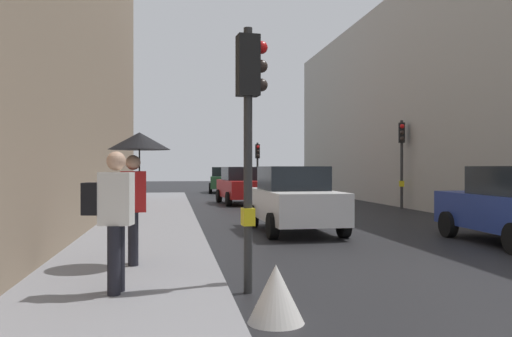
{
  "coord_description": "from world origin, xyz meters",
  "views": [
    {
      "loc": [
        -5.25,
        -7.64,
        1.73
      ],
      "look_at": [
        -2.17,
        11.93,
        1.69
      ],
      "focal_mm": 37.08,
      "sensor_mm": 36.0,
      "label": 1
    }
  ],
  "objects_px": {
    "traffic_light_mid_street": "(402,148)",
    "warning_sign_triangle": "(276,294)",
    "car_green_estate": "(224,180)",
    "pedestrian_with_umbrella": "(137,161)",
    "car_white_compact": "(294,199)",
    "traffic_light_near_left": "(250,110)",
    "traffic_light_far_median": "(258,159)",
    "pedestrian_with_black_backpack": "(113,213)",
    "car_red_sedan": "(242,185)"
  },
  "relations": [
    {
      "from": "car_green_estate",
      "to": "warning_sign_triangle",
      "type": "height_order",
      "value": "car_green_estate"
    },
    {
      "from": "traffic_light_far_median",
      "to": "car_red_sedan",
      "type": "height_order",
      "value": "traffic_light_far_median"
    },
    {
      "from": "car_white_compact",
      "to": "warning_sign_triangle",
      "type": "height_order",
      "value": "car_white_compact"
    },
    {
      "from": "traffic_light_mid_street",
      "to": "pedestrian_with_black_backpack",
      "type": "bearing_deg",
      "value": -125.92
    },
    {
      "from": "car_white_compact",
      "to": "car_red_sedan",
      "type": "bearing_deg",
      "value": 89.96
    },
    {
      "from": "traffic_light_mid_street",
      "to": "traffic_light_near_left",
      "type": "height_order",
      "value": "traffic_light_mid_street"
    },
    {
      "from": "traffic_light_far_median",
      "to": "car_white_compact",
      "type": "height_order",
      "value": "traffic_light_far_median"
    },
    {
      "from": "pedestrian_with_umbrella",
      "to": "traffic_light_far_median",
      "type": "bearing_deg",
      "value": 76.04
    },
    {
      "from": "warning_sign_triangle",
      "to": "car_green_estate",
      "type": "bearing_deg",
      "value": 85.66
    },
    {
      "from": "car_red_sedan",
      "to": "car_white_compact",
      "type": "relative_size",
      "value": 1.02
    },
    {
      "from": "pedestrian_with_umbrella",
      "to": "pedestrian_with_black_backpack",
      "type": "distance_m",
      "value": 2.07
    },
    {
      "from": "traffic_light_far_median",
      "to": "car_green_estate",
      "type": "bearing_deg",
      "value": 105.75
    },
    {
      "from": "pedestrian_with_black_backpack",
      "to": "car_red_sedan",
      "type": "bearing_deg",
      "value": 77.61
    },
    {
      "from": "traffic_light_far_median",
      "to": "pedestrian_with_black_backpack",
      "type": "bearing_deg",
      "value": -103.27
    },
    {
      "from": "car_red_sedan",
      "to": "pedestrian_with_black_backpack",
      "type": "height_order",
      "value": "pedestrian_with_black_backpack"
    },
    {
      "from": "traffic_light_mid_street",
      "to": "car_green_estate",
      "type": "height_order",
      "value": "traffic_light_mid_street"
    },
    {
      "from": "traffic_light_far_median",
      "to": "traffic_light_near_left",
      "type": "distance_m",
      "value": 24.22
    },
    {
      "from": "traffic_light_mid_street",
      "to": "car_green_estate",
      "type": "bearing_deg",
      "value": 111.06
    },
    {
      "from": "traffic_light_far_median",
      "to": "pedestrian_with_umbrella",
      "type": "xyz_separation_m",
      "value": [
        -5.56,
        -22.36,
        -0.38
      ]
    },
    {
      "from": "traffic_light_mid_street",
      "to": "warning_sign_triangle",
      "type": "distance_m",
      "value": 17.42
    },
    {
      "from": "pedestrian_with_umbrella",
      "to": "warning_sign_triangle",
      "type": "xyz_separation_m",
      "value": [
        1.7,
        -2.97,
        -1.52
      ]
    },
    {
      "from": "traffic_light_mid_street",
      "to": "pedestrian_with_black_backpack",
      "type": "height_order",
      "value": "traffic_light_mid_street"
    },
    {
      "from": "traffic_light_near_left",
      "to": "warning_sign_triangle",
      "type": "bearing_deg",
      "value": -86.51
    },
    {
      "from": "traffic_light_far_median",
      "to": "traffic_light_near_left",
      "type": "relative_size",
      "value": 0.88
    },
    {
      "from": "car_green_estate",
      "to": "car_red_sedan",
      "type": "bearing_deg",
      "value": -91.08
    },
    {
      "from": "car_white_compact",
      "to": "warning_sign_triangle",
      "type": "bearing_deg",
      "value": -104.47
    },
    {
      "from": "car_white_compact",
      "to": "pedestrian_with_black_backpack",
      "type": "height_order",
      "value": "pedestrian_with_black_backpack"
    },
    {
      "from": "car_green_estate",
      "to": "warning_sign_triangle",
      "type": "xyz_separation_m",
      "value": [
        -2.33,
        -30.73,
        -0.55
      ]
    },
    {
      "from": "car_green_estate",
      "to": "car_white_compact",
      "type": "xyz_separation_m",
      "value": [
        -0.22,
        -22.56,
        0.0
      ]
    },
    {
      "from": "traffic_light_near_left",
      "to": "pedestrian_with_black_backpack",
      "type": "bearing_deg",
      "value": -167.12
    },
    {
      "from": "pedestrian_with_black_backpack",
      "to": "car_green_estate",
      "type": "bearing_deg",
      "value": 81.93
    },
    {
      "from": "traffic_light_far_median",
      "to": "pedestrian_with_black_backpack",
      "type": "distance_m",
      "value": 25.0
    },
    {
      "from": "traffic_light_mid_street",
      "to": "pedestrian_with_umbrella",
      "type": "bearing_deg",
      "value": -129.56
    },
    {
      "from": "traffic_light_near_left",
      "to": "car_white_compact",
      "type": "bearing_deg",
      "value": 71.95
    },
    {
      "from": "traffic_light_mid_street",
      "to": "traffic_light_far_median",
      "type": "height_order",
      "value": "traffic_light_mid_street"
    },
    {
      "from": "car_red_sedan",
      "to": "car_green_estate",
      "type": "xyz_separation_m",
      "value": [
        0.22,
        11.52,
        0.0
      ]
    },
    {
      "from": "car_white_compact",
      "to": "pedestrian_with_black_backpack",
      "type": "distance_m",
      "value": 8.19
    },
    {
      "from": "car_white_compact",
      "to": "warning_sign_triangle",
      "type": "relative_size",
      "value": 6.52
    },
    {
      "from": "car_green_estate",
      "to": "pedestrian_with_umbrella",
      "type": "distance_m",
      "value": 28.07
    },
    {
      "from": "car_white_compact",
      "to": "pedestrian_with_black_backpack",
      "type": "relative_size",
      "value": 2.39
    },
    {
      "from": "traffic_light_mid_street",
      "to": "warning_sign_triangle",
      "type": "relative_size",
      "value": 5.7
    },
    {
      "from": "traffic_light_far_median",
      "to": "warning_sign_triangle",
      "type": "relative_size",
      "value": 4.95
    },
    {
      "from": "traffic_light_near_left",
      "to": "car_white_compact",
      "type": "relative_size",
      "value": 0.86
    },
    {
      "from": "traffic_light_mid_street",
      "to": "car_green_estate",
      "type": "xyz_separation_m",
      "value": [
        -6.01,
        15.6,
        -1.68
      ]
    },
    {
      "from": "traffic_light_near_left",
      "to": "car_red_sedan",
      "type": "bearing_deg",
      "value": 82.93
    },
    {
      "from": "car_white_compact",
      "to": "pedestrian_with_umbrella",
      "type": "xyz_separation_m",
      "value": [
        -3.81,
        -5.2,
        0.96
      ]
    },
    {
      "from": "traffic_light_far_median",
      "to": "car_white_compact",
      "type": "distance_m",
      "value": 17.3
    },
    {
      "from": "car_green_estate",
      "to": "pedestrian_with_umbrella",
      "type": "relative_size",
      "value": 2.02
    },
    {
      "from": "traffic_light_near_left",
      "to": "pedestrian_with_umbrella",
      "type": "bearing_deg",
      "value": 136.31
    },
    {
      "from": "car_green_estate",
      "to": "pedestrian_with_black_backpack",
      "type": "bearing_deg",
      "value": -98.07
    }
  ]
}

